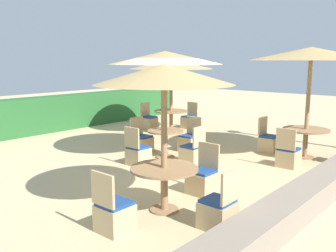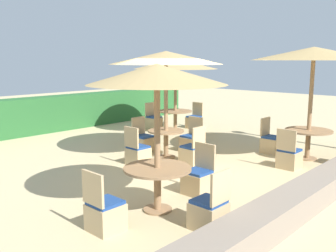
# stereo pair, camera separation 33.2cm
# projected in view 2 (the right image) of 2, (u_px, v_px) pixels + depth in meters

# --- Properties ---
(ground_plane) EXTENTS (40.00, 40.00, 0.00)m
(ground_plane) POSITION_uv_depth(u_px,v_px,m) (187.00, 167.00, 8.70)
(ground_plane) COLOR #C6B284
(hedge_row) EXTENTS (13.00, 0.70, 1.21)m
(hedge_row) POSITION_uv_depth(u_px,v_px,m) (46.00, 114.00, 12.85)
(hedge_row) COLOR #28602D
(hedge_row) RESTS_ON ground_plane
(stone_border) EXTENTS (10.00, 0.56, 0.41)m
(stone_border) POSITION_uv_depth(u_px,v_px,m) (316.00, 189.00, 6.64)
(stone_border) COLOR gray
(stone_border) RESTS_ON ground_plane
(parasol_front_right) EXTENTS (3.00, 3.00, 2.77)m
(parasol_front_right) POSITION_uv_depth(u_px,v_px,m) (314.00, 54.00, 8.97)
(parasol_front_right) COLOR #93704C
(parasol_front_right) RESTS_ON ground_plane
(round_table_front_right) EXTENTS (1.14, 1.14, 0.74)m
(round_table_front_right) POSITION_uv_depth(u_px,v_px,m) (308.00, 136.00, 9.32)
(round_table_front_right) COLOR #93704C
(round_table_front_right) RESTS_ON ground_plane
(patio_chair_front_right_north) EXTENTS (0.46, 0.46, 0.93)m
(patio_chair_front_right_north) POSITION_uv_depth(u_px,v_px,m) (271.00, 143.00, 10.02)
(patio_chair_front_right_north) COLOR tan
(patio_chair_front_right_north) RESTS_ON ground_plane
(patio_chair_front_right_west) EXTENTS (0.46, 0.46, 0.93)m
(patio_chair_front_right_west) POSITION_uv_depth(u_px,v_px,m) (289.00, 157.00, 8.58)
(patio_chair_front_right_west) COLOR tan
(patio_chair_front_right_west) RESTS_ON ground_plane
(parasol_back_right) EXTENTS (2.81, 2.81, 2.48)m
(parasol_back_right) POSITION_uv_depth(u_px,v_px,m) (175.00, 64.00, 12.42)
(parasol_back_right) COLOR #93704C
(parasol_back_right) RESTS_ON ground_plane
(round_table_back_right) EXTENTS (1.13, 1.13, 0.76)m
(round_table_back_right) POSITION_uv_depth(u_px,v_px,m) (175.00, 115.00, 12.72)
(round_table_back_right) COLOR #93704C
(round_table_back_right) RESTS_ON ground_plane
(patio_chair_back_right_north) EXTENTS (0.46, 0.46, 0.93)m
(patio_chair_back_right_north) POSITION_uv_depth(u_px,v_px,m) (154.00, 121.00, 13.51)
(patio_chair_back_right_north) COLOR tan
(patio_chair_back_right_north) RESTS_ON ground_plane
(patio_chair_back_right_east) EXTENTS (0.46, 0.46, 0.93)m
(patio_chair_back_right_east) POSITION_uv_depth(u_px,v_px,m) (194.00, 121.00, 13.59)
(patio_chair_back_right_east) COLOR tan
(patio_chair_back_right_east) RESTS_ON ground_plane
(parasol_front_left) EXTENTS (2.22, 2.22, 2.41)m
(parasol_front_left) POSITION_uv_depth(u_px,v_px,m) (157.00, 75.00, 5.82)
(parasol_front_left) COLOR #93704C
(parasol_front_left) RESTS_ON ground_plane
(round_table_front_left) EXTENTS (1.12, 1.12, 0.74)m
(round_table_front_left) POSITION_uv_depth(u_px,v_px,m) (157.00, 176.00, 6.11)
(round_table_front_left) COLOR #93704C
(round_table_front_left) RESTS_ON ground_plane
(patio_chair_front_left_south) EXTENTS (0.46, 0.46, 0.93)m
(patio_chair_front_left_south) POSITION_uv_depth(u_px,v_px,m) (209.00, 212.00, 5.49)
(patio_chair_front_left_south) COLOR tan
(patio_chair_front_left_south) RESTS_ON ground_plane
(patio_chair_front_left_east) EXTENTS (0.46, 0.46, 0.93)m
(patio_chair_front_left_east) POSITION_uv_depth(u_px,v_px,m) (198.00, 180.00, 6.95)
(patio_chair_front_left_east) COLOR tan
(patio_chair_front_left_east) RESTS_ON ground_plane
(patio_chair_front_left_west) EXTENTS (0.46, 0.46, 0.93)m
(patio_chair_front_left_west) POSITION_uv_depth(u_px,v_px,m) (105.00, 213.00, 5.44)
(patio_chair_front_left_west) COLOR tan
(patio_chair_front_left_west) RESTS_ON ground_plane
(parasol_center) EXTENTS (2.81, 2.81, 2.67)m
(parasol_center) POSITION_uv_depth(u_px,v_px,m) (166.00, 58.00, 9.11)
(parasol_center) COLOR #93704C
(parasol_center) RESTS_ON ground_plane
(round_table_center) EXTENTS (0.91, 0.91, 0.71)m
(round_table_center) POSITION_uv_depth(u_px,v_px,m) (166.00, 137.00, 9.46)
(round_table_center) COLOR #93704C
(round_table_center) RESTS_ON ground_plane
(patio_chair_center_north) EXTENTS (0.46, 0.46, 0.93)m
(patio_chair_center_north) POSITION_uv_depth(u_px,v_px,m) (143.00, 142.00, 10.13)
(patio_chair_center_north) COLOR tan
(patio_chair_center_north) RESTS_ON ground_plane
(patio_chair_center_east) EXTENTS (0.46, 0.46, 0.93)m
(patio_chair_center_east) POSITION_uv_depth(u_px,v_px,m) (191.00, 142.00, 10.14)
(patio_chair_center_east) COLOR tan
(patio_chair_center_east) RESTS_ON ground_plane
(patio_chair_center_west) EXTENTS (0.46, 0.46, 0.93)m
(patio_chair_center_west) POSITION_uv_depth(u_px,v_px,m) (138.00, 154.00, 8.88)
(patio_chair_center_west) COLOR tan
(patio_chair_center_west) RESTS_ON ground_plane
(patio_chair_center_south) EXTENTS (0.46, 0.46, 0.93)m
(patio_chair_center_south) POSITION_uv_depth(u_px,v_px,m) (192.00, 153.00, 8.91)
(patio_chair_center_south) COLOR tan
(patio_chair_center_south) RESTS_ON ground_plane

